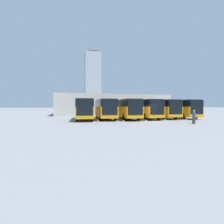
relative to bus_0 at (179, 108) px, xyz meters
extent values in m
plane|color=gray|center=(9.00, 5.10, -1.86)|extent=(600.00, 600.00, 0.00)
cube|color=orange|center=(0.00, -0.02, -0.55)|extent=(3.54, 10.75, 1.72)
cube|color=black|center=(0.00, -0.02, 0.84)|extent=(3.48, 10.59, 1.05)
cube|color=black|center=(0.49, 5.25, 0.23)|extent=(2.26, 0.25, 2.27)
cube|color=orange|center=(0.49, 5.26, -1.19)|extent=(2.44, 0.29, 0.40)
cube|color=#333338|center=(0.00, -0.02, 1.42)|extent=(3.40, 10.32, 0.12)
cylinder|color=black|center=(-0.83, 3.35, -1.30)|extent=(0.40, 1.13, 1.10)
cylinder|color=black|center=(1.43, 3.14, -1.30)|extent=(0.40, 1.13, 1.10)
cylinder|color=black|center=(-1.43, -3.17, -1.30)|extent=(0.40, 1.13, 1.10)
cylinder|color=black|center=(0.83, -3.38, -1.30)|extent=(0.40, 1.13, 1.10)
cube|color=#9E9E99|center=(1.80, 1.57, -1.78)|extent=(0.85, 6.63, 0.15)
cube|color=orange|center=(3.60, -0.48, -0.55)|extent=(3.54, 10.75, 1.72)
cube|color=black|center=(3.60, -0.48, 0.84)|extent=(3.48, 10.59, 1.05)
cube|color=black|center=(4.09, 4.79, 0.23)|extent=(2.26, 0.25, 2.27)
cube|color=orange|center=(4.09, 4.79, -1.19)|extent=(2.44, 0.29, 0.40)
cube|color=#333338|center=(3.60, -0.48, 1.42)|extent=(3.40, 10.32, 0.12)
cylinder|color=black|center=(2.77, 2.88, -1.30)|extent=(0.40, 1.13, 1.10)
cylinder|color=black|center=(5.03, 2.67, -1.30)|extent=(0.40, 1.13, 1.10)
cylinder|color=black|center=(2.16, -3.64, -1.30)|extent=(0.40, 1.13, 1.10)
cylinder|color=black|center=(4.42, -3.85, -1.30)|extent=(0.40, 1.13, 1.10)
cube|color=#9E9E99|center=(5.40, 1.10, -1.78)|extent=(0.85, 6.63, 0.15)
cube|color=orange|center=(7.20, 0.10, -0.55)|extent=(3.54, 10.75, 1.72)
cube|color=black|center=(7.20, 0.10, 0.84)|extent=(3.48, 10.59, 1.05)
cube|color=black|center=(7.69, 5.37, 0.23)|extent=(2.26, 0.25, 2.27)
cube|color=orange|center=(7.69, 5.37, -1.19)|extent=(2.44, 0.29, 0.40)
cube|color=#333338|center=(7.20, 0.10, 1.42)|extent=(3.40, 10.32, 0.12)
cylinder|color=black|center=(6.37, 3.46, -1.30)|extent=(0.40, 1.13, 1.10)
cylinder|color=black|center=(8.63, 3.25, -1.30)|extent=(0.40, 1.13, 1.10)
cylinder|color=black|center=(5.76, -3.06, -1.30)|extent=(0.40, 1.13, 1.10)
cylinder|color=black|center=(8.02, -3.27, -1.30)|extent=(0.40, 1.13, 1.10)
cube|color=#9E9E99|center=(9.00, 1.68, -1.78)|extent=(0.85, 6.63, 0.15)
cube|color=orange|center=(10.80, 0.25, -0.55)|extent=(3.54, 10.75, 1.72)
cube|color=black|center=(10.80, 0.25, 0.84)|extent=(3.48, 10.59, 1.05)
cube|color=black|center=(11.29, 5.52, 0.23)|extent=(2.26, 0.25, 2.27)
cube|color=orange|center=(11.29, 5.53, -1.19)|extent=(2.44, 0.29, 0.40)
cube|color=#333338|center=(10.80, 0.25, 1.42)|extent=(3.40, 10.32, 0.12)
cylinder|color=black|center=(9.97, 3.61, -1.30)|extent=(0.40, 1.13, 1.10)
cylinder|color=black|center=(12.23, 3.40, -1.30)|extent=(0.40, 1.13, 1.10)
cylinder|color=black|center=(9.36, -2.90, -1.30)|extent=(0.40, 1.13, 1.10)
cylinder|color=black|center=(11.62, -3.11, -1.30)|extent=(0.40, 1.13, 1.10)
cube|color=#9E9E99|center=(12.60, 1.83, -1.78)|extent=(0.85, 6.63, 0.15)
cube|color=orange|center=(14.39, -0.60, -0.55)|extent=(3.54, 10.75, 1.72)
cube|color=black|center=(14.39, -0.60, 0.84)|extent=(3.48, 10.59, 1.05)
cube|color=black|center=(14.89, 4.67, 0.23)|extent=(2.26, 0.25, 2.27)
cube|color=orange|center=(14.89, 4.67, -1.19)|extent=(2.44, 0.29, 0.40)
cube|color=#333338|center=(14.39, -0.60, 1.42)|extent=(3.40, 10.32, 0.12)
cylinder|color=black|center=(13.57, 2.76, -1.30)|extent=(0.40, 1.13, 1.10)
cylinder|color=black|center=(15.83, 2.55, -1.30)|extent=(0.40, 1.13, 1.10)
cylinder|color=black|center=(12.96, -3.76, -1.30)|extent=(0.40, 1.13, 1.10)
cylinder|color=black|center=(15.22, -3.97, -1.30)|extent=(0.40, 1.13, 1.10)
cube|color=#9E9E99|center=(16.19, 0.98, -1.78)|extent=(0.85, 6.63, 0.15)
cube|color=orange|center=(17.99, -0.31, -0.55)|extent=(3.54, 10.75, 1.72)
cube|color=black|center=(17.99, -0.31, 0.84)|extent=(3.48, 10.59, 1.05)
cube|color=black|center=(18.48, 4.96, 0.23)|extent=(2.26, 0.25, 2.27)
cube|color=orange|center=(18.48, 4.97, -1.19)|extent=(2.44, 0.29, 0.40)
cube|color=#333338|center=(17.99, -0.31, 1.42)|extent=(3.40, 10.32, 0.12)
cylinder|color=black|center=(17.17, 3.06, -1.30)|extent=(0.40, 1.13, 1.10)
cylinder|color=black|center=(19.43, 2.85, -1.30)|extent=(0.40, 1.13, 1.10)
cylinder|color=black|center=(16.56, -3.46, -1.30)|extent=(0.40, 1.13, 1.10)
cylinder|color=black|center=(18.82, -3.67, -1.30)|extent=(0.40, 1.13, 1.10)
cylinder|color=brown|center=(5.43, 10.52, -1.43)|extent=(0.26, 0.26, 0.84)
cylinder|color=brown|center=(5.52, 10.33, -1.43)|extent=(0.26, 0.26, 0.84)
cylinder|color=#2D4C99|center=(5.48, 10.43, -0.68)|extent=(0.52, 0.52, 0.67)
sphere|color=tan|center=(5.48, 10.43, -0.23)|extent=(0.23, 0.23, 0.23)
cube|color=beige|center=(9.00, -17.19, 0.75)|extent=(28.94, 12.68, 5.21)
cube|color=silver|center=(9.00, -25.03, 3.10)|extent=(28.94, 3.00, 0.24)
cylinder|color=slate|center=(-1.13, -26.13, 0.62)|extent=(0.20, 0.20, 4.96)
cylinder|color=slate|center=(19.13, -26.13, 0.62)|extent=(0.20, 0.20, 4.96)
cube|color=#ADB2B7|center=(-16.45, -211.64, 35.67)|extent=(20.82, 20.82, 75.06)
cube|color=#4C4C51|center=(-16.45, -211.64, 74.40)|extent=(14.58, 14.58, 2.40)
camera|label=1|loc=(21.15, 28.81, 0.34)|focal=28.00mm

